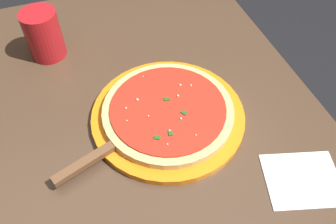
{
  "coord_description": "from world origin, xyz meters",
  "views": [
    {
      "loc": [
        0.48,
        -0.11,
        1.35
      ],
      "look_at": [
        0.03,
        0.05,
        0.78
      ],
      "focal_mm": 37.87,
      "sensor_mm": 36.0,
      "label": 1
    }
  ],
  "objects_px": {
    "serving_plate": "(168,116)",
    "pizza": "(168,111)",
    "cup_tall_drink": "(44,34)",
    "napkin_folded_right": "(303,180)",
    "pizza_server": "(103,152)"
  },
  "relations": [
    {
      "from": "serving_plate",
      "to": "cup_tall_drink",
      "type": "distance_m",
      "value": 0.36
    },
    {
      "from": "cup_tall_drink",
      "to": "napkin_folded_right",
      "type": "bearing_deg",
      "value": 37.88
    },
    {
      "from": "pizza",
      "to": "napkin_folded_right",
      "type": "distance_m",
      "value": 0.29
    },
    {
      "from": "serving_plate",
      "to": "napkin_folded_right",
      "type": "xyz_separation_m",
      "value": [
        0.22,
        0.19,
        -0.01
      ]
    },
    {
      "from": "serving_plate",
      "to": "cup_tall_drink",
      "type": "bearing_deg",
      "value": -144.1
    },
    {
      "from": "cup_tall_drink",
      "to": "napkin_folded_right",
      "type": "height_order",
      "value": "cup_tall_drink"
    },
    {
      "from": "pizza",
      "to": "pizza_server",
      "type": "distance_m",
      "value": 0.16
    },
    {
      "from": "pizza_server",
      "to": "cup_tall_drink",
      "type": "bearing_deg",
      "value": -169.8
    },
    {
      "from": "pizza_server",
      "to": "napkin_folded_right",
      "type": "relative_size",
      "value": 1.6
    },
    {
      "from": "cup_tall_drink",
      "to": "pizza",
      "type": "bearing_deg",
      "value": 35.89
    },
    {
      "from": "serving_plate",
      "to": "pizza",
      "type": "xyz_separation_m",
      "value": [
        0.0,
        -0.0,
        0.02
      ]
    },
    {
      "from": "pizza",
      "to": "cup_tall_drink",
      "type": "height_order",
      "value": "cup_tall_drink"
    },
    {
      "from": "pizza_server",
      "to": "napkin_folded_right",
      "type": "distance_m",
      "value": 0.38
    },
    {
      "from": "serving_plate",
      "to": "pizza",
      "type": "relative_size",
      "value": 1.18
    },
    {
      "from": "cup_tall_drink",
      "to": "napkin_folded_right",
      "type": "relative_size",
      "value": 0.86
    }
  ]
}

